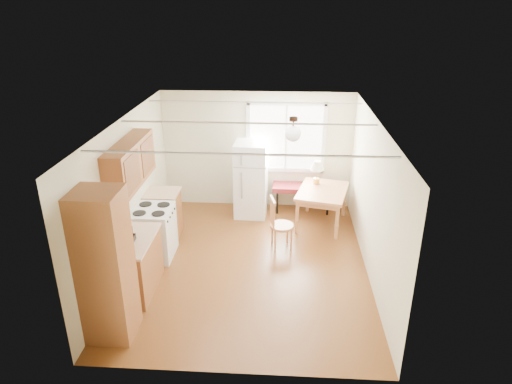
# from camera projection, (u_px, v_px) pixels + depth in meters

# --- Properties ---
(room_shell) EXTENTS (4.60, 5.60, 2.62)m
(room_shell) POSITION_uv_depth(u_px,v_px,m) (248.00, 198.00, 7.38)
(room_shell) COLOR #4E2810
(room_shell) RESTS_ON ground
(kitchen_run) EXTENTS (0.65, 3.40, 2.20)m
(kitchen_run) POSITION_uv_depth(u_px,v_px,m) (135.00, 236.00, 7.06)
(kitchen_run) COLOR brown
(kitchen_run) RESTS_ON ground
(window_unit) EXTENTS (1.64, 0.05, 1.51)m
(window_unit) POSITION_uv_depth(u_px,v_px,m) (286.00, 138.00, 9.50)
(window_unit) COLOR white
(window_unit) RESTS_ON room_shell
(pendant_light) EXTENTS (0.26, 0.26, 0.40)m
(pendant_light) POSITION_uv_depth(u_px,v_px,m) (293.00, 133.00, 7.32)
(pendant_light) COLOR black
(pendant_light) RESTS_ON room_shell
(refrigerator) EXTENTS (0.68, 0.69, 1.57)m
(refrigerator) POSITION_uv_depth(u_px,v_px,m) (251.00, 179.00, 9.39)
(refrigerator) COLOR white
(refrigerator) RESTS_ON ground
(bench) EXTENTS (1.28, 0.50, 0.58)m
(bench) POSITION_uv_depth(u_px,v_px,m) (303.00, 188.00, 9.65)
(bench) COLOR maroon
(bench) RESTS_ON ground
(dining_table) EXTENTS (1.16, 1.38, 0.75)m
(dining_table) POSITION_uv_depth(u_px,v_px,m) (322.00, 195.00, 9.01)
(dining_table) COLOR #AF6E43
(dining_table) RESTS_ON ground
(chair) EXTENTS (0.46, 0.45, 0.97)m
(chair) POSITION_uv_depth(u_px,v_px,m) (277.00, 220.00, 8.17)
(chair) COLOR #AF6E43
(chair) RESTS_ON ground
(table_lamp) EXTENTS (0.28, 0.28, 0.48)m
(table_lamp) POSITION_uv_depth(u_px,v_px,m) (317.00, 167.00, 9.15)
(table_lamp) COLOR #BD923C
(table_lamp) RESTS_ON dining_table
(coffee_maker) EXTENTS (0.21, 0.27, 0.40)m
(coffee_maker) POSITION_uv_depth(u_px,v_px,m) (126.00, 234.00, 6.67)
(coffee_maker) COLOR black
(coffee_maker) RESTS_ON kitchen_run
(kettle) EXTENTS (0.13, 0.13, 0.26)m
(kettle) POSITION_uv_depth(u_px,v_px,m) (126.00, 235.00, 6.72)
(kettle) COLOR red
(kettle) RESTS_ON kitchen_run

